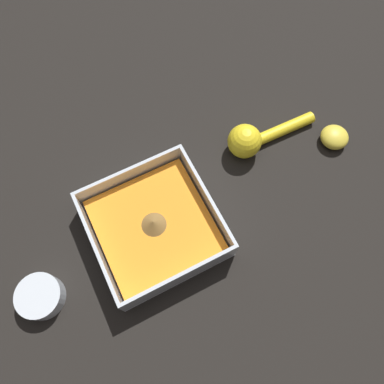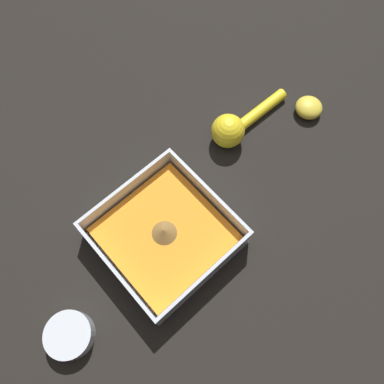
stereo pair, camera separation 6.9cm
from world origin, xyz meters
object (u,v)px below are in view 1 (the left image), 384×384
Objects in this scene: spice_bowl at (41,297)px; lemon_squeezer at (253,139)px; lemon_half at (334,137)px; square_dish at (155,227)px.

lemon_squeezer is at bearing -168.47° from spice_bowl.
lemon_squeezer is 0.17m from lemon_half.
square_dish is 3.87× the size of lemon_half.
lemon_squeezer is at bearing -22.95° from lemon_half.
square_dish is 0.40m from lemon_half.
spice_bowl reaches higher than lemon_half.
square_dish reaches higher than lemon_half.
lemon_half is at bearing -177.19° from spice_bowl.
square_dish reaches higher than spice_bowl.
square_dish is at bearing -174.32° from spice_bowl.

